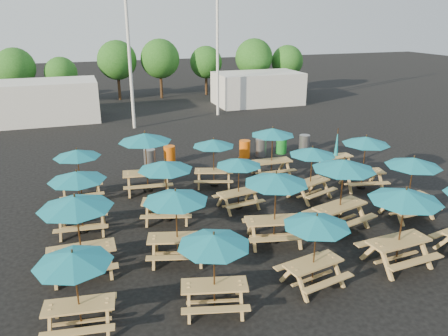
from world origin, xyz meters
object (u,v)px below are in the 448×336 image
object	(u,v)px
picnic_unit_10	(239,165)
picnic_unit_4	(214,245)
picnic_unit_6	(165,169)
picnic_unit_8	(316,225)
picnic_unit_13	(344,169)
picnic_unit_17	(413,166)
picnic_unit_3	(77,156)
picnic_unit_11	(214,146)
picnic_unit_7	(145,141)
waste_bin_5	(304,143)
picnic_unit_18	(366,144)
picnic_unit_0	(73,263)
waste_bin_4	(281,145)
waste_bin_0	(150,158)
picnic_unit_1	(76,207)
waste_bin_1	(170,155)
picnic_unit_14	(312,155)
picnic_unit_5	(176,200)
picnic_unit_9	(276,183)
picnic_unit_2	(77,180)
picnic_unit_19	(336,153)
picnic_unit_15	(273,135)
picnic_unit_12	(405,200)
waste_bin_2	(245,149)
waste_bin_3	(261,147)

from	to	relation	value
picnic_unit_10	picnic_unit_4	bearing A→B (deg)	-124.36
picnic_unit_6	picnic_unit_8	world-z (taller)	picnic_unit_6
picnic_unit_13	picnic_unit_17	bearing A→B (deg)	-16.19
picnic_unit_3	picnic_unit_11	size ratio (longest dim) A/B	0.94
picnic_unit_7	picnic_unit_13	size ratio (longest dim) A/B	0.97
waste_bin_5	picnic_unit_18	bearing A→B (deg)	-92.92
picnic_unit_0	picnic_unit_3	world-z (taller)	picnic_unit_3
picnic_unit_13	waste_bin_4	xyz separation A→B (m)	(1.94, 8.57, -1.72)
waste_bin_0	picnic_unit_1	bearing A→B (deg)	-111.76
waste_bin_0	waste_bin_1	distance (m)	1.06
picnic_unit_14	waste_bin_1	xyz separation A→B (m)	(-4.48, 6.14, -1.41)
picnic_unit_1	picnic_unit_5	world-z (taller)	picnic_unit_1
picnic_unit_4	picnic_unit_9	world-z (taller)	picnic_unit_9
picnic_unit_14	picnic_unit_18	bearing A→B (deg)	-13.65
picnic_unit_18	picnic_unit_2	bearing A→B (deg)	-167.91
picnic_unit_3	picnic_unit_11	xyz separation A→B (m)	(5.55, -0.25, -0.02)
picnic_unit_19	waste_bin_1	bearing A→B (deg)	153.26
picnic_unit_2	picnic_unit_15	bearing A→B (deg)	24.59
picnic_unit_17	picnic_unit_12	bearing A→B (deg)	-138.55
picnic_unit_12	waste_bin_4	bearing A→B (deg)	77.07
waste_bin_1	waste_bin_5	bearing A→B (deg)	-2.40
waste_bin_2	picnic_unit_13	bearing A→B (deg)	-88.50
picnic_unit_8	waste_bin_0	size ratio (longest dim) A/B	2.32
picnic_unit_3	picnic_unit_2	bearing A→B (deg)	-92.98
picnic_unit_0	waste_bin_2	xyz separation A→B (m)	(8.57, 11.11, -1.35)
picnic_unit_5	picnic_unit_19	world-z (taller)	picnic_unit_5
picnic_unit_8	waste_bin_1	xyz separation A→B (m)	(-1.51, 11.56, -1.37)
picnic_unit_4	picnic_unit_19	size ratio (longest dim) A/B	1.09
picnic_unit_9	picnic_unit_13	world-z (taller)	picnic_unit_13
picnic_unit_7	waste_bin_5	bearing A→B (deg)	24.49
picnic_unit_14	picnic_unit_17	world-z (taller)	picnic_unit_17
picnic_unit_6	picnic_unit_15	bearing A→B (deg)	44.13
picnic_unit_7	waste_bin_4	xyz separation A→B (m)	(7.76, 3.04, -1.75)
waste_bin_0	picnic_unit_12	bearing A→B (deg)	-64.00
picnic_unit_17	picnic_unit_18	bearing A→B (deg)	83.84
picnic_unit_18	picnic_unit_19	world-z (taller)	picnic_unit_18
picnic_unit_6	picnic_unit_12	world-z (taller)	picnic_unit_12
picnic_unit_18	waste_bin_2	xyz separation A→B (m)	(-3.21, 5.63, -1.54)
picnic_unit_1	picnic_unit_2	bearing A→B (deg)	88.31
picnic_unit_8	picnic_unit_14	xyz separation A→B (m)	(2.97, 5.42, 0.04)
picnic_unit_11	picnic_unit_18	size ratio (longest dim) A/B	0.99
picnic_unit_12	waste_bin_0	world-z (taller)	picnic_unit_12
picnic_unit_12	picnic_unit_2	bearing A→B (deg)	144.89
picnic_unit_17	picnic_unit_6	bearing A→B (deg)	159.25
picnic_unit_18	picnic_unit_19	size ratio (longest dim) A/B	1.14
picnic_unit_4	picnic_unit_13	bearing A→B (deg)	41.93
picnic_unit_6	waste_bin_1	size ratio (longest dim) A/B	2.64
picnic_unit_5	picnic_unit_10	size ratio (longest dim) A/B	1.17
picnic_unit_1	picnic_unit_17	bearing A→B (deg)	0.41
picnic_unit_12	waste_bin_3	world-z (taller)	picnic_unit_12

